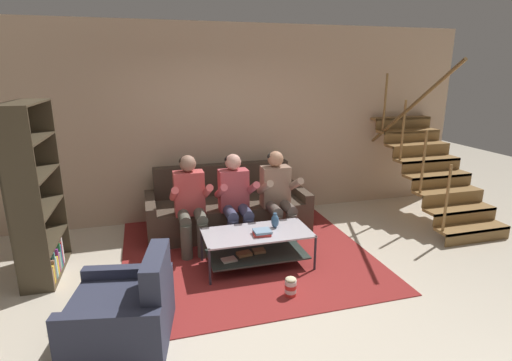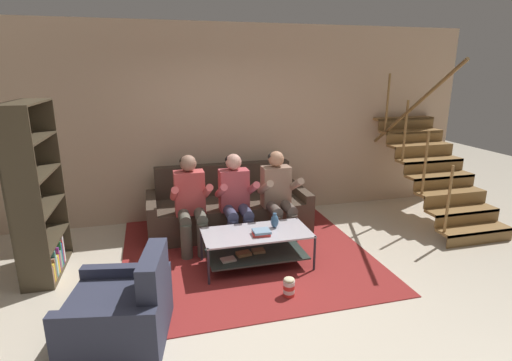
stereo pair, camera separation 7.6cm
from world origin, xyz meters
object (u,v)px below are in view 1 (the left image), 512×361
Objects in this scene: person_seated_middle at (235,197)px; coffee_table at (256,244)px; book_stack at (262,232)px; bookshelf at (34,211)px; popcorn_tub at (291,287)px; person_seated_right at (278,193)px; person_seated_left at (190,200)px; vase at (275,221)px; couch at (227,209)px; armchair at (125,313)px.

person_seated_middle reaches higher than coffee_table.
bookshelf is at bearing 166.64° from book_stack.
book_stack is 0.74m from popcorn_tub.
person_seated_middle is at bearing -179.95° from person_seated_right.
person_seated_left is at bearing 6.57° from bookshelf.
person_seated_left is 0.58m from person_seated_middle.
coffee_table is 0.65× the size of bookshelf.
coffee_table is 6.81× the size of vase.
person_seated_left is 5.57× the size of book_stack.
popcorn_tub is at bearing -79.92° from book_stack.
person_seated_right is 1.55m from popcorn_tub.
vase is 0.84× the size of book_stack.
popcorn_tub is (0.15, -0.73, -0.18)m from coffee_table.
bookshelf is (-1.71, -0.20, 0.10)m from person_seated_left.
book_stack is at bearing -84.45° from couch.
person_seated_right is 2.88m from bookshelf.
person_seated_right is 0.92m from book_stack.
armchair is (-1.94, -1.66, -0.39)m from person_seated_right.
person_seated_left is 1.24× the size of armchair.
popcorn_tub is at bearing -103.54° from person_seated_right.
person_seated_middle is at bearing 99.71° from popcorn_tub.
bookshelf is 9.03× the size of popcorn_tub.
popcorn_tub is at bearing 9.09° from armchair.
person_seated_right is at bearing 3.91° from bookshelf.
book_stack is (0.13, -0.77, -0.20)m from person_seated_middle.
coffee_table is (0.09, -0.68, -0.37)m from person_seated_middle.
coffee_table is 0.20m from book_stack.
person_seated_left is at bearing 132.51° from book_stack.
book_stack is 0.11× the size of bookshelf.
popcorn_tub is (1.60, 0.26, -0.16)m from armchair.
bookshelf reaches higher than popcorn_tub.
couch is 2.59m from armchair.
couch is at bearing 95.55° from book_stack.
coffee_table reaches higher than popcorn_tub.
coffee_table is 5.84× the size of popcorn_tub.
coffee_table is at bearing -11.50° from bookshelf.
vase is at bearing -73.58° from couch.
couch is at bearing 90.00° from person_seated_middle.
armchair is (-0.78, -1.67, -0.40)m from person_seated_left.
armchair is (-1.48, -0.89, -0.19)m from book_stack.
couch is 0.65m from person_seated_middle.
coffee_table is at bearing -125.96° from person_seated_right.
book_stack is 0.22× the size of armchair.
couch is 1.22m from vase.
armchair reaches higher than book_stack.
person_seated_left is at bearing 134.37° from coffee_table.
vase is 0.10× the size of bookshelf.
armchair is (-1.36, -1.66, -0.39)m from person_seated_middle.
person_seated_right is 0.67m from vase.
person_seated_right is (0.58, 0.00, 0.00)m from person_seated_middle.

